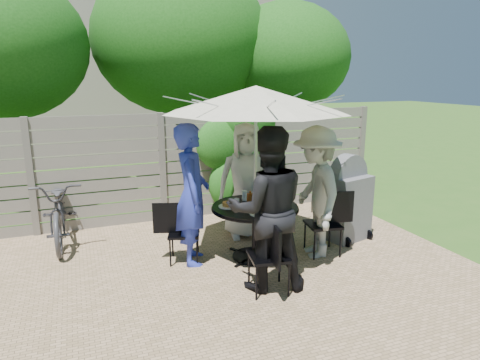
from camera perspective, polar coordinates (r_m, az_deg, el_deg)
name	(u,v)px	position (r m, az deg, el deg)	size (l,w,h in m)	color
backyard_envelope	(117,70)	(14.36, -16.06, 13.92)	(60.00, 60.00, 5.00)	#30591C
patio_table	(255,222)	(5.77, 2.01, -5.60)	(1.38, 1.38, 0.75)	black
umbrella	(256,99)	(5.45, 2.15, 10.71)	(2.88, 2.88, 2.31)	silver
chair_back	(245,217)	(6.75, 0.64, -4.94)	(0.54, 0.69, 0.90)	black
person_back	(246,181)	(6.45, 0.82, -0.15)	(0.87, 0.56, 1.77)	silver
chair_left	(183,245)	(5.79, -7.57, -8.53)	(0.63, 0.50, 0.83)	black
person_left	(192,195)	(5.57, -6.41, -1.99)	(0.68, 0.45, 1.86)	#2A38B6
chair_front	(269,271)	(4.99, 3.86, -11.99)	(0.50, 0.68, 0.90)	black
person_front	(267,210)	(4.86, 3.67, -4.01)	(0.93, 0.72, 1.91)	black
chair_right	(323,236)	(6.08, 11.06, -7.35)	(0.68, 0.50, 0.90)	black
person_right	(316,193)	(5.84, 10.09, -1.67)	(1.16, 0.67, 1.80)	#A9A9A4
plate_back	(251,197)	(6.03, 1.46, -2.23)	(0.26, 0.26, 0.06)	white
plate_left	(228,205)	(5.64, -1.59, -3.36)	(0.26, 0.26, 0.06)	white
plate_front	(260,212)	(5.35, 2.67, -4.33)	(0.26, 0.26, 0.06)	white
plate_right	(282,203)	(5.76, 5.57, -3.06)	(0.26, 0.26, 0.06)	white
plate_extra	(273,210)	(5.44, 4.43, -4.05)	(0.24, 0.24, 0.06)	white
glass_back	(245,196)	(5.91, 0.61, -2.11)	(0.07, 0.07, 0.14)	silver
glass_left	(237,204)	(5.54, -0.44, -3.18)	(0.07, 0.07, 0.14)	silver
glass_front	(267,206)	(5.45, 3.57, -3.50)	(0.07, 0.07, 0.14)	silver
glass_right	(273,198)	(5.82, 4.38, -2.38)	(0.07, 0.07, 0.14)	silver
syrup_jug	(250,199)	(5.71, 1.36, -2.56)	(0.09, 0.09, 0.16)	#59280C
coffee_cup	(260,197)	(5.90, 2.64, -2.23)	(0.08, 0.08, 0.12)	#C6B293
bicycle	(60,210)	(6.89, -22.83, -3.69)	(0.66, 1.90, 1.00)	#333338
bbq_grill	(346,201)	(6.62, 14.01, -2.76)	(0.75, 0.64, 1.32)	slate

